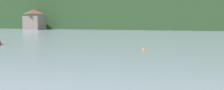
# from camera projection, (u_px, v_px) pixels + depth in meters

# --- Properties ---
(wooded_hillside) EXTENTS (352.00, 73.71, 57.89)m
(wooded_hillside) POSITION_uv_depth(u_px,v_px,m) (164.00, 10.00, 139.16)
(wooded_hillside) COLOR #2D4C28
(wooded_hillside) RESTS_ON ground_plane
(shore_building_west) EXTENTS (7.03, 5.24, 7.70)m
(shore_building_west) POSITION_uv_depth(u_px,v_px,m) (34.00, 20.00, 107.11)
(shore_building_west) COLOR gray
(shore_building_west) RESTS_ON ground_plane
(mooring_buoy_mid) EXTENTS (0.40, 0.40, 0.40)m
(mooring_buoy_mid) POSITION_uv_depth(u_px,v_px,m) (144.00, 50.00, 34.92)
(mooring_buoy_mid) COLOR orange
(mooring_buoy_mid) RESTS_ON ground_plane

